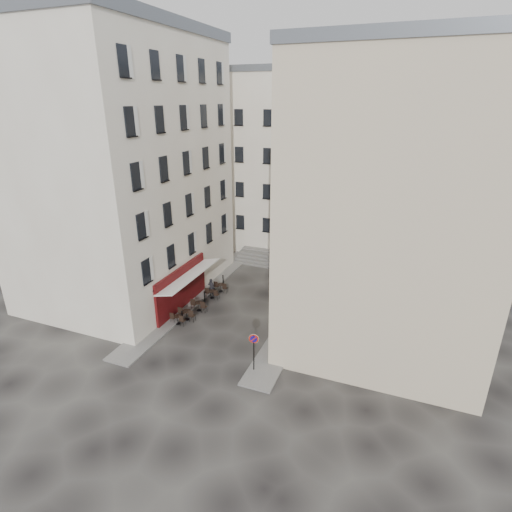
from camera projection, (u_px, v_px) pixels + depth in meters
The scene contains 18 objects.
ground at pixel (227, 324), 29.73m from camera, with size 90.00×90.00×0.00m, color black.
sidewalk_left at pixel (200, 291), 34.70m from camera, with size 2.00×22.00×0.12m, color slate.
sidewalk_right at pixel (297, 316), 30.77m from camera, with size 2.00×18.00×0.12m, color slate.
building_left at pixel (122, 170), 32.13m from camera, with size 12.20×16.20×20.60m.
building_right at pixel (394, 204), 25.76m from camera, with size 12.20×14.20×18.60m.
building_back at pixel (292, 162), 43.10m from camera, with size 18.20×10.20×18.60m.
cafe_storefront at pixel (183, 287), 31.38m from camera, with size 1.74×7.30×3.50m.
stone_steps at pixel (280, 260), 40.47m from camera, with size 9.00×3.15×0.80m.
bollard_near at pixel (182, 316), 29.78m from camera, with size 0.12×0.12×0.98m.
bollard_mid at pixel (204, 296), 32.81m from camera, with size 0.12×0.12×0.98m.
bollard_far at pixel (223, 279), 35.84m from camera, with size 0.12×0.12×0.98m.
no_parking_sign at pixel (254, 346), 23.92m from camera, with size 0.59×0.17×2.62m.
bistro_table_a at pixel (178, 319), 29.56m from camera, with size 1.23×0.58×0.87m.
bistro_table_b at pixel (187, 314), 30.13m from camera, with size 1.39×0.65×0.98m.
bistro_table_c at pixel (199, 305), 31.42m from camera, with size 1.35×0.63×0.95m.
bistro_table_d at pixel (212, 293), 33.43m from camera, with size 1.26×0.59×0.89m.
bistro_table_e at pixel (221, 287), 34.57m from camera, with size 1.27×0.59×0.89m.
pedestrian at pixel (211, 287), 33.68m from camera, with size 0.59×0.39×1.61m, color black.
Camera 1 is at (11.44, -23.22, 15.63)m, focal length 28.00 mm.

